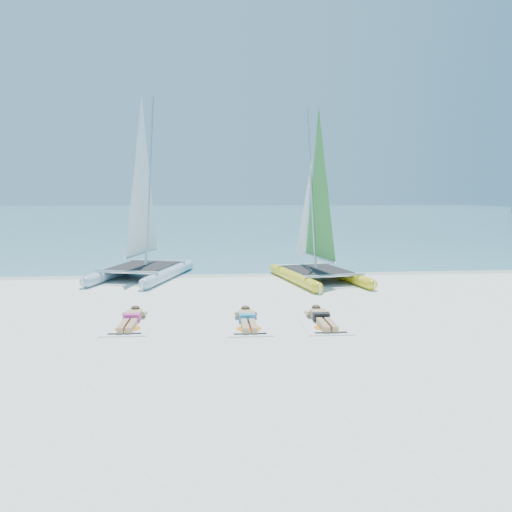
# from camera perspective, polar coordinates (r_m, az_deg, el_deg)

# --- Properties ---
(ground) EXTENTS (140.00, 140.00, 0.00)m
(ground) POSITION_cam_1_polar(r_m,az_deg,el_deg) (13.25, -3.29, -5.84)
(ground) COLOR white
(ground) RESTS_ON ground
(sea) EXTENTS (140.00, 115.00, 0.01)m
(sea) POSITION_cam_1_polar(r_m,az_deg,el_deg) (75.97, -4.66, 4.82)
(sea) COLOR #6DB7B5
(sea) RESTS_ON ground
(wet_sand_strip) EXTENTS (140.00, 1.40, 0.01)m
(wet_sand_strip) POSITION_cam_1_polar(r_m,az_deg,el_deg) (18.65, -3.78, -2.06)
(wet_sand_strip) COLOR silver
(wet_sand_strip) RESTS_ON ground
(catamaran_blue) EXTENTS (3.58, 5.38, 6.73)m
(catamaran_blue) POSITION_cam_1_polar(r_m,az_deg,el_deg) (18.11, -12.82, 3.90)
(catamaran_blue) COLOR #B2C7EA
(catamaran_blue) RESTS_ON ground
(catamaran_yellow) EXTENTS (3.03, 5.00, 6.20)m
(catamaran_yellow) POSITION_cam_1_polar(r_m,az_deg,el_deg) (17.46, 6.64, 3.73)
(catamaran_yellow) COLOR yellow
(catamaran_yellow) RESTS_ON ground
(towel_a) EXTENTS (1.00, 1.85, 0.02)m
(towel_a) POSITION_cam_1_polar(r_m,az_deg,el_deg) (11.76, -14.18, -7.66)
(towel_a) COLOR white
(towel_a) RESTS_ON ground
(sunbather_a) EXTENTS (0.37, 1.73, 0.26)m
(sunbather_a) POSITION_cam_1_polar(r_m,az_deg,el_deg) (11.92, -14.05, -6.92)
(sunbather_a) COLOR tan
(sunbather_a) RESTS_ON towel_a
(towel_b) EXTENTS (1.00, 1.85, 0.02)m
(towel_b) POSITION_cam_1_polar(r_m,az_deg,el_deg) (11.40, -0.94, -7.91)
(towel_b) COLOR white
(towel_b) RESTS_ON ground
(sunbather_b) EXTENTS (0.37, 1.73, 0.26)m
(sunbather_b) POSITION_cam_1_polar(r_m,az_deg,el_deg) (11.56, -1.01, -7.14)
(sunbather_b) COLOR tan
(sunbather_b) RESTS_ON towel_b
(towel_c) EXTENTS (1.00, 1.85, 0.02)m
(towel_c) POSITION_cam_1_polar(r_m,az_deg,el_deg) (11.60, 7.70, -7.72)
(towel_c) COLOR white
(towel_c) RESTS_ON ground
(sunbather_c) EXTENTS (0.37, 1.73, 0.26)m
(sunbather_c) POSITION_cam_1_polar(r_m,az_deg,el_deg) (11.75, 7.50, -6.97)
(sunbather_c) COLOR tan
(sunbather_c) RESTS_ON towel_c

